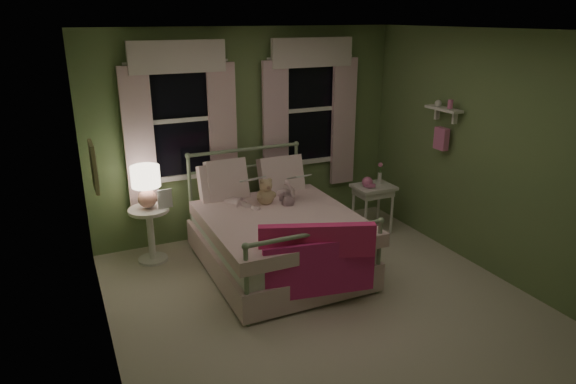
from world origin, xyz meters
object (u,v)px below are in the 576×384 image
bed (275,236)px  child_right (282,174)px  child_left (238,181)px  table_lamp (146,183)px  nightstand_left (150,227)px  nightstand_right (373,193)px  teddy_bear (266,193)px

bed → child_right: (0.29, 0.43, 0.57)m
child_left → table_lamp: size_ratio=1.50×
bed → table_lamp: size_ratio=4.20×
child_right → table_lamp: (-1.53, 0.30, 0.01)m
nightstand_left → table_lamp: table_lamp is taller
table_lamp → nightstand_right: table_lamp is taller
teddy_bear → nightstand_right: teddy_bear is taller
bed → teddy_bear: bed is taller
child_left → child_right: bearing=158.7°
child_right → table_lamp: bearing=4.5°
teddy_bear → nightstand_right: 1.55m
child_left → child_right: child_right is taller
child_left → nightstand_left: 1.14m
child_right → nightstand_right: child_right is taller
nightstand_right → bed: bearing=-167.0°
table_lamp → nightstand_right: bearing=-7.6°
teddy_bear → child_left: bearing=150.5°
child_left → teddy_bear: size_ratio=2.24×
bed → nightstand_left: bearing=149.7°
bed → child_left: child_left is taller
bed → nightstand_left: bed is taller
teddy_bear → nightstand_left: bearing=160.1°
child_left → nightstand_left: bearing=-38.2°
teddy_bear → nightstand_left: 1.38m
teddy_bear → nightstand_right: bearing=3.0°
nightstand_right → child_left: bearing=177.5°
bed → table_lamp: bed is taller
child_right → nightstand_left: bearing=4.5°
nightstand_left → nightstand_right: size_ratio=1.02×
child_left → table_lamp: child_left is taller
child_right → teddy_bear: (-0.28, -0.16, -0.15)m
child_left → child_right: 0.56m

